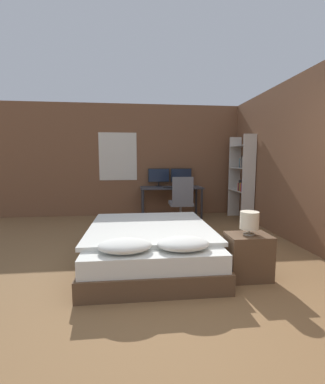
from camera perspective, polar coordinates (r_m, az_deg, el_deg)
ground_plane at (r=2.53m, az=13.49°, el=-25.33°), size 20.00×20.00×0.00m
wall_back at (r=6.43m, az=0.49°, el=7.00°), size 12.00×0.08×2.70m
wall_side_right at (r=4.37m, az=30.56°, el=6.05°), size 0.06×12.00×2.70m
bed at (r=3.49m, az=-2.72°, el=-11.60°), size 1.61×2.00×0.55m
nightstand at (r=3.18m, az=18.44°, el=-13.41°), size 0.48×0.35×0.51m
bedside_lamp at (r=3.07m, az=18.74°, el=-6.07°), size 0.21×0.21×0.26m
desk at (r=6.10m, az=1.94°, el=0.30°), size 1.46×0.63×0.73m
monitor_left at (r=6.25m, az=-0.84°, el=3.57°), size 0.52×0.16×0.43m
monitor_right at (r=6.33m, az=4.17°, el=3.59°), size 0.52×0.16×0.43m
keyboard at (r=5.88m, az=2.23°, el=1.01°), size 0.42×0.13×0.02m
computer_mouse at (r=5.93m, az=5.09°, el=1.12°), size 0.07×0.05×0.04m
office_chair at (r=5.41m, az=4.20°, el=-2.99°), size 0.52×0.52×1.02m
bookshelf at (r=6.03m, az=17.40°, el=3.66°), size 0.29×0.81×1.91m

